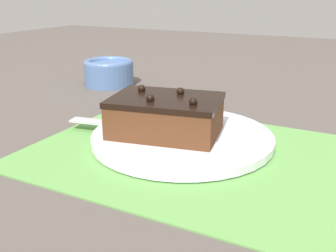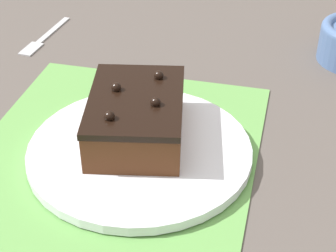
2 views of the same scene
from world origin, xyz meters
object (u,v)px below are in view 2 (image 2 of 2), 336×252
at_px(dessert_fork, 43,38).
at_px(cake_plate, 140,151).
at_px(serving_knife, 147,124).
at_px(chocolate_cake, 136,116).

bearing_deg(dessert_fork, cake_plate, 137.64).
bearing_deg(serving_knife, cake_plate, -97.99).
bearing_deg(dessert_fork, chocolate_cake, 138.98).
distance_m(serving_knife, dessert_fork, 0.34).
bearing_deg(cake_plate, dessert_fork, 42.59).
distance_m(cake_plate, dessert_fork, 0.36).
distance_m(cake_plate, chocolate_cake, 0.04).
bearing_deg(chocolate_cake, cake_plate, -156.47).
height_order(cake_plate, chocolate_cake, chocolate_cake).
bearing_deg(serving_knife, dessert_fork, 126.88).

